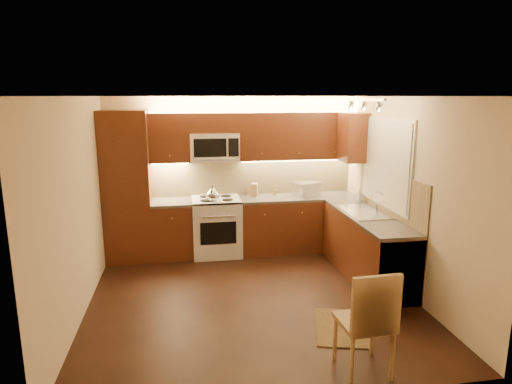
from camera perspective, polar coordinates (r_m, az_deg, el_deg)
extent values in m
cube|color=black|center=(5.76, -0.57, -13.48)|extent=(4.00, 4.00, 0.01)
cube|color=beige|center=(5.18, -0.63, 12.26)|extent=(4.00, 4.00, 0.01)
cube|color=beige|center=(7.27, -3.08, 2.35)|extent=(4.00, 0.01, 2.50)
cube|color=beige|center=(3.46, 4.67, -8.98)|extent=(4.00, 0.01, 2.50)
cube|color=beige|center=(5.40, -22.06, -2.03)|extent=(0.01, 4.00, 2.50)
cube|color=beige|center=(5.97, 18.71, -0.48)|extent=(0.01, 4.00, 2.50)
cube|color=#431B0E|center=(7.00, -16.31, 0.65)|extent=(0.70, 0.60, 2.30)
cube|color=#431B0E|center=(7.13, -10.68, -4.83)|extent=(0.62, 0.60, 0.86)
cube|color=#3B3735|center=(7.01, -10.82, -1.32)|extent=(0.62, 0.60, 0.04)
cube|color=#431B0E|center=(7.36, 5.35, -4.12)|extent=(1.92, 0.60, 0.86)
cube|color=#3B3735|center=(7.25, 5.43, -0.70)|extent=(1.92, 0.60, 0.04)
cube|color=#431B0E|center=(6.41, 14.13, -6.97)|extent=(0.60, 2.00, 0.86)
cube|color=#3B3735|center=(6.28, 14.35, -3.09)|extent=(0.60, 2.00, 0.04)
cube|color=silver|center=(5.82, 16.91, -9.15)|extent=(0.58, 0.60, 0.84)
cube|color=tan|center=(7.32, -0.34, 2.03)|extent=(3.30, 0.02, 0.60)
cube|color=tan|center=(6.33, 16.90, -0.14)|extent=(0.02, 2.00, 0.60)
cube|color=#431B0E|center=(6.98, -11.13, 6.89)|extent=(0.62, 0.35, 0.75)
cube|color=#431B0E|center=(7.21, 5.33, 7.24)|extent=(1.92, 0.35, 0.75)
cube|color=#431B0E|center=(6.98, -5.47, 8.88)|extent=(0.76, 0.35, 0.31)
cube|color=#431B0E|center=(7.06, 12.44, 6.90)|extent=(0.35, 0.50, 0.75)
cube|color=silver|center=(6.39, 16.49, 3.66)|extent=(0.03, 1.44, 1.24)
cube|color=silver|center=(6.38, 16.33, 3.65)|extent=(0.02, 1.36, 1.16)
cube|color=silver|center=(6.00, 13.82, 11.54)|extent=(0.04, 1.20, 0.03)
cube|color=silver|center=(7.26, 6.53, 0.38)|extent=(0.47, 0.42, 0.23)
cube|color=#9C7046|center=(7.19, -0.20, 0.28)|extent=(0.14, 0.18, 0.22)
cylinder|color=silver|center=(7.24, 0.26, -0.09)|extent=(0.04, 0.04, 0.10)
cylinder|color=brown|center=(7.29, -1.28, 0.00)|extent=(0.05, 0.05, 0.11)
cylinder|color=silver|center=(7.22, -0.56, -0.19)|extent=(0.05, 0.05, 0.08)
cylinder|color=olive|center=(7.30, 2.47, -0.03)|extent=(0.06, 0.06, 0.09)
imported|color=silver|center=(7.03, 13.21, -0.44)|extent=(0.11, 0.11, 0.19)
cube|color=black|center=(5.18, 10.86, -16.77)|extent=(0.75, 0.94, 0.01)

